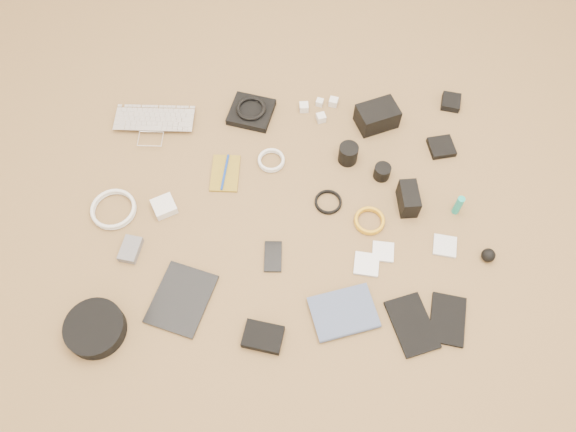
{
  "coord_description": "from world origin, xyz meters",
  "views": [
    {
      "loc": [
        -0.04,
        -0.95,
        1.75
      ],
      "look_at": [
        -0.01,
        -0.01,
        0.02
      ],
      "focal_mm": 35.0,
      "sensor_mm": 36.0,
      "label": 1
    }
  ],
  "objects_px": {
    "dslr_camera": "(377,116)",
    "paperback": "(351,335)",
    "headphone_case": "(95,328)",
    "laptop": "(153,129)",
    "tablet": "(182,299)",
    "phone": "(273,257)"
  },
  "relations": [
    {
      "from": "laptop",
      "to": "tablet",
      "type": "bearing_deg",
      "value": -74.35
    },
    {
      "from": "headphone_case",
      "to": "laptop",
      "type": "bearing_deg",
      "value": 81.48
    },
    {
      "from": "phone",
      "to": "headphone_case",
      "type": "height_order",
      "value": "headphone_case"
    },
    {
      "from": "phone",
      "to": "tablet",
      "type": "bearing_deg",
      "value": -152.26
    },
    {
      "from": "phone",
      "to": "paperback",
      "type": "xyz_separation_m",
      "value": [
        0.24,
        -0.28,
        0.01
      ]
    },
    {
      "from": "tablet",
      "to": "paperback",
      "type": "height_order",
      "value": "paperback"
    },
    {
      "from": "paperback",
      "to": "dslr_camera",
      "type": "bearing_deg",
      "value": -24.47
    },
    {
      "from": "dslr_camera",
      "to": "tablet",
      "type": "bearing_deg",
      "value": -154.28
    },
    {
      "from": "dslr_camera",
      "to": "headphone_case",
      "type": "relative_size",
      "value": 0.79
    },
    {
      "from": "laptop",
      "to": "phone",
      "type": "xyz_separation_m",
      "value": [
        0.45,
        -0.55,
        -0.01
      ]
    },
    {
      "from": "laptop",
      "to": "headphone_case",
      "type": "relative_size",
      "value": 1.62
    },
    {
      "from": "dslr_camera",
      "to": "phone",
      "type": "bearing_deg",
      "value": -145.12
    },
    {
      "from": "laptop",
      "to": "paperback",
      "type": "relative_size",
      "value": 1.5
    },
    {
      "from": "laptop",
      "to": "headphone_case",
      "type": "distance_m",
      "value": 0.8
    },
    {
      "from": "laptop",
      "to": "paperback",
      "type": "bearing_deg",
      "value": -46.72
    },
    {
      "from": "laptop",
      "to": "paperback",
      "type": "xyz_separation_m",
      "value": [
        0.69,
        -0.84,
        -0.0
      ]
    },
    {
      "from": "dslr_camera",
      "to": "paperback",
      "type": "relative_size",
      "value": 0.73
    },
    {
      "from": "phone",
      "to": "paperback",
      "type": "distance_m",
      "value": 0.37
    },
    {
      "from": "tablet",
      "to": "paperback",
      "type": "distance_m",
      "value": 0.56
    },
    {
      "from": "dslr_camera",
      "to": "phone",
      "type": "xyz_separation_m",
      "value": [
        -0.41,
        -0.56,
        -0.04
      ]
    },
    {
      "from": "dslr_camera",
      "to": "paperback",
      "type": "bearing_deg",
      "value": -120.19
    },
    {
      "from": "laptop",
      "to": "dslr_camera",
      "type": "height_order",
      "value": "dslr_camera"
    }
  ]
}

